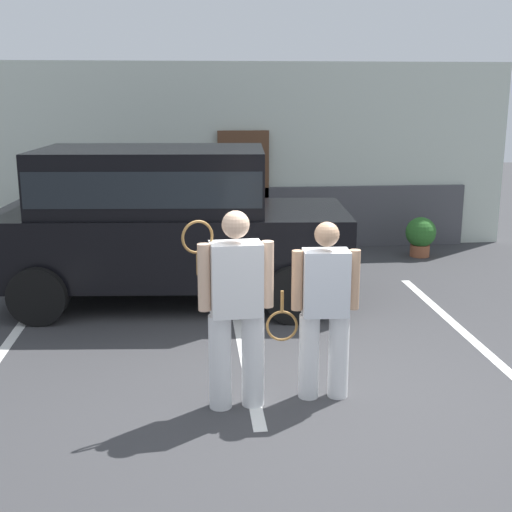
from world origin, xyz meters
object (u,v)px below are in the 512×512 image
tennis_player_woman (324,309)px  potted_plant_by_porch (421,235)px  parked_suv (164,217)px  tennis_player_man (236,307)px

tennis_player_woman → potted_plant_by_porch: 5.93m
parked_suv → tennis_player_woman: parked_suv is taller
tennis_player_woman → parked_suv: bearing=-61.6°
potted_plant_by_porch → tennis_player_man: bearing=-123.3°
parked_suv → potted_plant_by_porch: parked_suv is taller
parked_suv → potted_plant_by_porch: bearing=30.6°
parked_suv → tennis_player_man: bearing=-73.0°
tennis_player_man → tennis_player_woman: tennis_player_man is taller
parked_suv → tennis_player_woman: bearing=-59.6°
tennis_player_woman → potted_plant_by_porch: tennis_player_woman is taller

